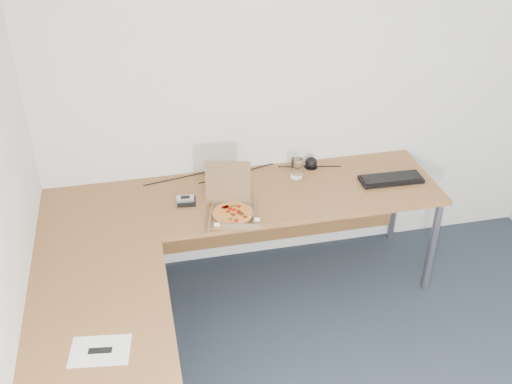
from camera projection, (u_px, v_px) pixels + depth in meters
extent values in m
cube|color=#925E30|center=(244.00, 197.00, 3.82)|extent=(2.50, 0.70, 0.03)
cube|color=#925E30|center=(98.00, 347.00, 2.75)|extent=(0.70, 1.50, 0.03)
cylinder|color=gray|center=(395.00, 199.00, 4.48)|extent=(0.05, 0.05, 0.70)
cube|color=olive|center=(233.00, 216.00, 3.61)|extent=(0.27, 0.27, 0.01)
cube|color=olive|center=(228.00, 183.00, 3.66)|extent=(0.27, 0.05, 0.27)
cylinder|color=tan|center=(233.00, 214.00, 3.60)|extent=(0.25, 0.25, 0.02)
cylinder|color=red|center=(233.00, 212.00, 3.60)|extent=(0.21, 0.21, 0.00)
cylinder|color=white|center=(297.00, 168.00, 3.97)|extent=(0.08, 0.08, 0.14)
cube|color=black|center=(391.00, 179.00, 3.96)|extent=(0.41, 0.16, 0.03)
cube|color=black|center=(186.00, 202.00, 3.73)|extent=(0.12, 0.11, 0.02)
cube|color=#B2B5BA|center=(185.00, 199.00, 3.73)|extent=(0.11, 0.06, 0.02)
cube|color=white|center=(100.00, 351.00, 2.71)|extent=(0.29, 0.22, 0.00)
ellipsoid|color=black|center=(311.00, 162.00, 4.10)|extent=(0.09, 0.09, 0.08)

